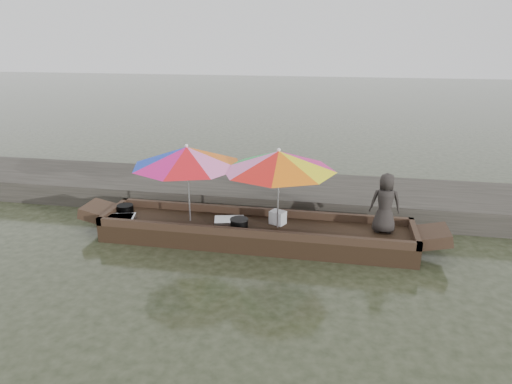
% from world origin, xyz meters
% --- Properties ---
extents(water, '(80.00, 80.00, 0.00)m').
position_xyz_m(water, '(0.00, 0.00, 0.00)').
color(water, black).
rests_on(water, ground).
extents(dock, '(22.00, 2.20, 0.50)m').
position_xyz_m(dock, '(0.00, 2.20, 0.25)').
color(dock, '#2D2B26').
rests_on(dock, ground).
extents(boat_hull, '(6.03, 1.20, 0.35)m').
position_xyz_m(boat_hull, '(0.00, 0.00, 0.17)').
color(boat_hull, black).
rests_on(boat_hull, water).
extents(cooking_pot, '(0.33, 0.33, 0.17)m').
position_xyz_m(cooking_pot, '(-2.77, 0.13, 0.44)').
color(cooking_pot, black).
rests_on(cooking_pot, boat_hull).
extents(tray_crayfish, '(0.67, 0.54, 0.09)m').
position_xyz_m(tray_crayfish, '(-2.69, -0.28, 0.39)').
color(tray_crayfish, silver).
rests_on(tray_crayfish, boat_hull).
extents(tray_scallop, '(0.66, 0.53, 0.06)m').
position_xyz_m(tray_scallop, '(-0.53, 0.08, 0.38)').
color(tray_scallop, silver).
rests_on(tray_scallop, boat_hull).
extents(charcoal_grill, '(0.34, 0.34, 0.16)m').
position_xyz_m(charcoal_grill, '(-0.28, -0.15, 0.43)').
color(charcoal_grill, black).
rests_on(charcoal_grill, boat_hull).
extents(supply_bag, '(0.35, 0.32, 0.26)m').
position_xyz_m(supply_bag, '(0.42, 0.17, 0.48)').
color(supply_bag, silver).
rests_on(supply_bag, boat_hull).
extents(vendor, '(0.56, 0.37, 1.14)m').
position_xyz_m(vendor, '(2.41, 0.16, 0.92)').
color(vendor, '#282422').
rests_on(vendor, boat_hull).
extents(umbrella_bow, '(2.28, 2.28, 1.55)m').
position_xyz_m(umbrella_bow, '(-1.32, 0.00, 1.12)').
color(umbrella_bow, '#FF660C').
rests_on(umbrella_bow, boat_hull).
extents(umbrella_stern, '(2.22, 2.22, 1.55)m').
position_xyz_m(umbrella_stern, '(0.44, 0.00, 1.12)').
color(umbrella_stern, '#E5147C').
rests_on(umbrella_stern, boat_hull).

